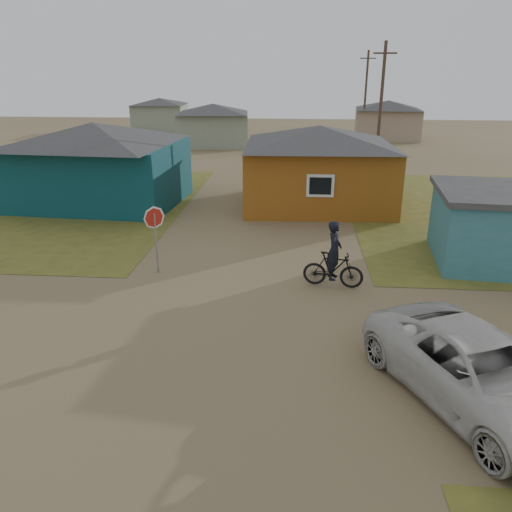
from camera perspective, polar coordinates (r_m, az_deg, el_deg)
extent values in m
plane|color=olive|center=(12.49, -2.79, -10.43)|extent=(120.00, 120.00, 0.00)
cube|color=#0B3840|center=(26.55, -17.64, 8.96)|extent=(8.40, 6.54, 3.00)
pyramid|color=#333436|center=(26.25, -18.12, 13.23)|extent=(8.93, 7.08, 1.00)
cube|color=#955417|center=(25.11, 7.09, 9.14)|extent=(7.21, 6.24, 3.00)
pyramid|color=#333436|center=(24.80, 7.29, 13.56)|extent=(7.72, 6.76, 0.90)
cube|color=silver|center=(22.12, 7.36, 7.96)|extent=(1.20, 0.06, 1.00)
cube|color=black|center=(22.09, 7.36, 7.95)|extent=(0.95, 0.04, 0.75)
cube|color=gray|center=(45.50, -4.88, 14.21)|extent=(6.49, 5.60, 2.80)
pyramid|color=#333436|center=(45.34, -4.95, 16.47)|extent=(7.04, 6.15, 0.80)
cube|color=gray|center=(51.56, 14.72, 14.38)|extent=(6.41, 5.50, 2.80)
pyramid|color=#333436|center=(51.41, 14.91, 16.37)|extent=(6.95, 6.05, 0.80)
cube|color=gray|center=(58.90, -10.88, 15.33)|extent=(5.75, 5.28, 2.70)
pyramid|color=#333436|center=(58.77, -11.00, 16.98)|extent=(6.28, 5.81, 0.70)
cylinder|color=#49382C|center=(33.07, 14.02, 15.83)|extent=(0.20, 0.20, 8.00)
cube|color=#49382C|center=(32.99, 14.55, 21.53)|extent=(1.40, 0.10, 0.10)
cylinder|color=#49382C|center=(49.03, 12.38, 17.34)|extent=(0.20, 0.20, 8.00)
cube|color=#49382C|center=(48.98, 12.69, 21.18)|extent=(1.40, 0.10, 0.10)
cylinder|color=gray|center=(16.78, -11.35, 1.42)|extent=(0.06, 0.06, 2.06)
imported|color=black|center=(15.74, 8.81, -1.53)|extent=(1.95, 0.84, 1.13)
imported|color=black|center=(15.51, 8.93, 0.64)|extent=(0.55, 0.74, 1.86)
imported|color=beige|center=(11.17, 24.36, -12.03)|extent=(4.57, 5.96, 1.50)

